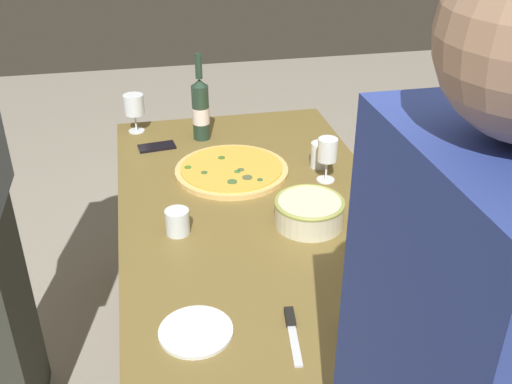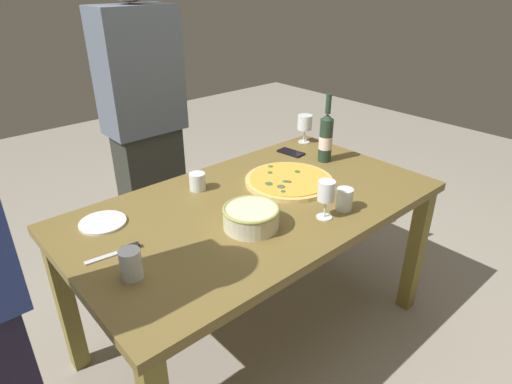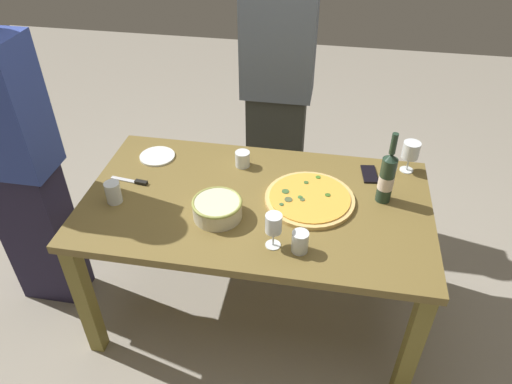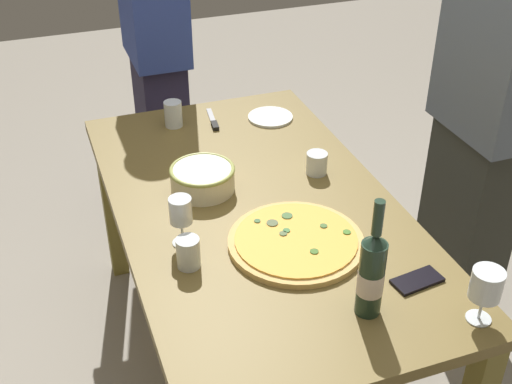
% 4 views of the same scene
% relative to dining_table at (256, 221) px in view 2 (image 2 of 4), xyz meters
% --- Properties ---
extents(ground_plane, '(8.00, 8.00, 0.00)m').
position_rel_dining_table_xyz_m(ground_plane, '(0.00, 0.00, -0.66)').
color(ground_plane, gray).
extents(dining_table, '(1.60, 0.90, 0.75)m').
position_rel_dining_table_xyz_m(dining_table, '(0.00, 0.00, 0.00)').
color(dining_table, brown).
rests_on(dining_table, ground).
extents(pizza, '(0.41, 0.41, 0.03)m').
position_rel_dining_table_xyz_m(pizza, '(0.24, 0.04, 0.11)').
color(pizza, '#E2B769').
rests_on(pizza, dining_table).
extents(serving_bowl, '(0.22, 0.22, 0.09)m').
position_rel_dining_table_xyz_m(serving_bowl, '(-0.15, -0.14, 0.14)').
color(serving_bowl, beige).
rests_on(serving_bowl, dining_table).
extents(wine_bottle, '(0.07, 0.07, 0.35)m').
position_rel_dining_table_xyz_m(wine_bottle, '(0.58, 0.11, 0.22)').
color(wine_bottle, '#223829').
rests_on(wine_bottle, dining_table).
extents(wine_glass_near_pizza, '(0.08, 0.08, 0.16)m').
position_rel_dining_table_xyz_m(wine_glass_near_pizza, '(0.70, 0.37, 0.20)').
color(wine_glass_near_pizza, white).
rests_on(wine_glass_near_pizza, dining_table).
extents(wine_glass_by_bottle, '(0.07, 0.07, 0.16)m').
position_rel_dining_table_xyz_m(wine_glass_by_bottle, '(0.12, -0.28, 0.21)').
color(wine_glass_by_bottle, white).
rests_on(wine_glass_by_bottle, dining_table).
extents(cup_amber, '(0.07, 0.07, 0.10)m').
position_rel_dining_table_xyz_m(cup_amber, '(0.23, -0.29, 0.14)').
color(cup_amber, white).
rests_on(cup_amber, dining_table).
extents(cup_ceramic, '(0.07, 0.07, 0.10)m').
position_rel_dining_table_xyz_m(cup_ceramic, '(-0.64, -0.12, 0.14)').
color(cup_ceramic, white).
rests_on(cup_ceramic, dining_table).
extents(cup_spare, '(0.07, 0.07, 0.08)m').
position_rel_dining_table_xyz_m(cup_spare, '(-0.12, 0.27, 0.13)').
color(cup_spare, white).
rests_on(cup_spare, dining_table).
extents(side_plate, '(0.18, 0.18, 0.01)m').
position_rel_dining_table_xyz_m(side_plate, '(-0.57, 0.27, 0.10)').
color(side_plate, white).
rests_on(side_plate, dining_table).
extents(cell_phone, '(0.09, 0.15, 0.01)m').
position_rel_dining_table_xyz_m(cell_phone, '(0.52, 0.30, 0.10)').
color(cell_phone, black).
rests_on(cell_phone, dining_table).
extents(pizza_knife, '(0.19, 0.05, 0.02)m').
position_rel_dining_table_xyz_m(pizza_knife, '(-0.61, 0.04, 0.10)').
color(pizza_knife, silver).
rests_on(pizza_knife, dining_table).
extents(person_guest_left, '(0.41, 0.24, 1.73)m').
position_rel_dining_table_xyz_m(person_guest_left, '(-0.03, 0.89, 0.23)').
color(person_guest_left, '#30312A').
rests_on(person_guest_left, ground).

